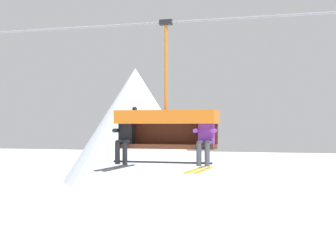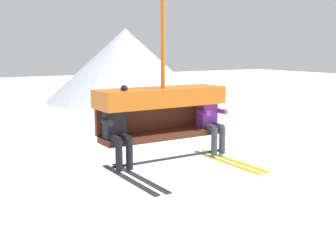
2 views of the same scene
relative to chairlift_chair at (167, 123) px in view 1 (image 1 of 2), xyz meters
name	(u,v)px [view 1 (image 1 of 2)]	position (x,y,z in m)	size (l,w,h in m)	color
mountain_peak_west	(135,124)	(-15.15, 39.43, 0.06)	(14.85, 14.85, 11.75)	silver
lift_cable	(118,25)	(-1.14, -0.07, 2.21)	(17.28, 0.05, 0.05)	gray
chairlift_chair	(167,123)	(0.00, 0.00, 0.00)	(2.26, 0.74, 3.15)	#512819
skier_black	(125,136)	(-0.91, -0.21, -0.29)	(0.48, 1.70, 1.34)	black
skier_purple	(205,137)	(0.92, -0.22, -0.31)	(0.46, 1.70, 1.23)	purple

